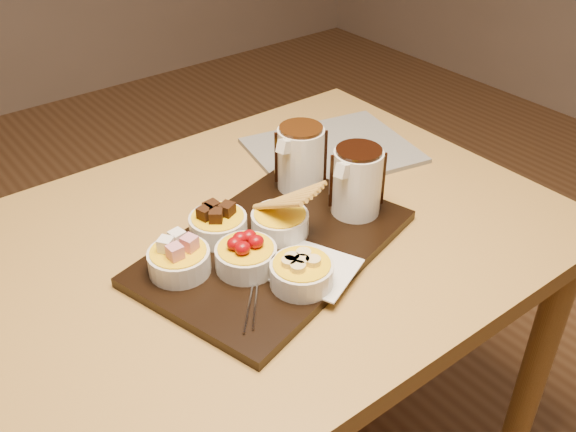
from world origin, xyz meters
TOP-DOWN VIEW (x-y plane):
  - dining_table at (0.00, 0.00)m, footprint 1.20×0.80m
  - serving_board at (0.05, -0.06)m, footprint 0.52×0.41m
  - napkin at (0.06, -0.16)m, footprint 0.16×0.16m
  - bowl_marshmallows at (-0.12, -0.03)m, footprint 0.10×0.10m
  - bowl_cake at (-0.01, 0.02)m, footprint 0.10×0.10m
  - bowl_strawberries at (-0.03, -0.09)m, footprint 0.10×0.10m
  - bowl_biscotti at (0.08, -0.04)m, footprint 0.10×0.10m
  - bowl_bananas at (0.02, -0.17)m, footprint 0.10×0.10m
  - pitcher_dark_chocolate at (0.22, -0.07)m, footprint 0.11×0.11m
  - pitcher_milk_chocolate at (0.20, 0.05)m, footprint 0.11×0.11m
  - fondue_skewers at (-0.03, -0.11)m, footprint 0.21×0.20m
  - newspaper at (0.36, 0.14)m, footprint 0.38×0.33m

SIDE VIEW (x-z plane):
  - dining_table at x=0.00m, z-range 0.28..1.03m
  - newspaper at x=0.36m, z-range 0.75..0.76m
  - serving_board at x=0.05m, z-range 0.75..0.77m
  - napkin at x=0.06m, z-range 0.77..0.77m
  - fondue_skewers at x=-0.03m, z-range 0.77..0.78m
  - bowl_marshmallows at x=-0.12m, z-range 0.77..0.81m
  - bowl_cake at x=-0.01m, z-range 0.77..0.81m
  - bowl_strawberries at x=-0.03m, z-range 0.77..0.81m
  - bowl_biscotti at x=0.08m, z-range 0.77..0.81m
  - bowl_bananas at x=0.02m, z-range 0.77..0.81m
  - pitcher_dark_chocolate at x=0.22m, z-range 0.77..0.89m
  - pitcher_milk_chocolate at x=0.20m, z-range 0.77..0.89m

